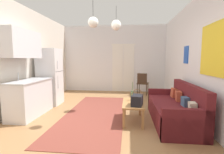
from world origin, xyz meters
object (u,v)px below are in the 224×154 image
object	(u,v)px
handbag	(137,100)
pendant_lamp_near	(93,22)
refrigerator	(50,77)
coffee_table	(133,105)
couch	(176,110)
pendant_lamp_far	(116,25)
bamboo_vase	(132,96)
accent_chair	(143,82)

from	to	relation	value
handbag	pendant_lamp_near	xyz separation A→B (m)	(-0.95, 0.08, 1.65)
refrigerator	handbag	bearing A→B (deg)	-27.87
pendant_lamp_near	coffee_table	bearing A→B (deg)	9.42
couch	pendant_lamp_near	size ratio (longest dim) A/B	2.49
pendant_lamp_near	pendant_lamp_far	world-z (taller)	same
refrigerator	pendant_lamp_far	size ratio (longest dim) A/B	2.66
coffee_table	bamboo_vase	world-z (taller)	bamboo_vase
handbag	accent_chair	bearing A→B (deg)	83.26
pendant_lamp_near	pendant_lamp_far	bearing A→B (deg)	69.83
handbag	pendant_lamp_far	bearing A→B (deg)	114.85
refrigerator	bamboo_vase	bearing A→B (deg)	-20.52
bamboo_vase	couch	bearing A→B (deg)	-11.64
handbag	accent_chair	size ratio (longest dim) A/B	0.43
couch	pendant_lamp_far	size ratio (longest dim) A/B	2.97
bamboo_vase	pendant_lamp_near	size ratio (longest dim) A/B	0.56
coffee_table	accent_chair	distance (m)	2.88
couch	refrigerator	size ratio (longest dim) A/B	1.12
pendant_lamp_near	refrigerator	bearing A→B (deg)	142.00
coffee_table	pendant_lamp_far	distance (m)	2.25
handbag	pendant_lamp_near	bearing A→B (deg)	175.29
bamboo_vase	pendant_lamp_far	world-z (taller)	pendant_lamp_far
bamboo_vase	pendant_lamp_near	bearing A→B (deg)	-157.03
couch	accent_chair	distance (m)	2.88
couch	pendant_lamp_far	distance (m)	2.69
couch	accent_chair	world-z (taller)	couch
refrigerator	accent_chair	bearing A→B (deg)	29.13
coffee_table	bamboo_vase	bearing A→B (deg)	93.13
handbag	refrigerator	bearing A→B (deg)	152.13
couch	coffee_table	size ratio (longest dim) A/B	2.09
couch	refrigerator	world-z (taller)	refrigerator
bamboo_vase	accent_chair	distance (m)	2.67
coffee_table	bamboo_vase	distance (m)	0.28
refrigerator	pendant_lamp_far	distance (m)	2.57
refrigerator	accent_chair	distance (m)	3.46
bamboo_vase	accent_chair	bearing A→B (deg)	80.14
couch	pendant_lamp_near	distance (m)	2.66
coffee_table	refrigerator	xyz separation A→B (m)	(-2.56, 1.17, 0.50)
couch	pendant_lamp_far	xyz separation A→B (m)	(-1.43, 0.94, 2.07)
coffee_table	handbag	bearing A→B (deg)	-69.90
handbag	refrigerator	distance (m)	3.00
handbag	coffee_table	bearing A→B (deg)	110.10
accent_chair	pendant_lamp_far	xyz separation A→B (m)	(-0.91, -1.89, 1.86)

